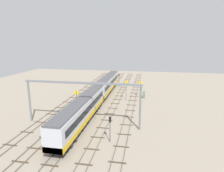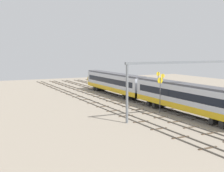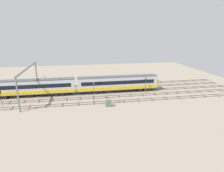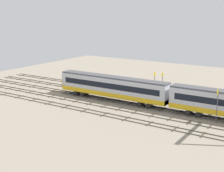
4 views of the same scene
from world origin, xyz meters
name	(u,v)px [view 2 (image 2 of 4)]	position (x,y,z in m)	size (l,w,h in m)	color
ground_plane	(126,98)	(0.00, 0.00, 0.00)	(102.94, 102.94, 0.00)	gray
track_near_foreground	(160,96)	(0.00, -8.42, 0.07)	(86.94, 2.40, 0.16)	#59544C
track_second_near	(144,97)	(0.00, -4.21, 0.07)	(86.94, 2.40, 0.16)	#59544C
track_with_train	(126,98)	(0.00, 0.00, 0.06)	(86.94, 2.40, 0.16)	#59544C
track_second_far	(108,100)	(0.00, 4.21, 0.06)	(86.94, 2.40, 0.16)	#59544C
track_far_background	(89,101)	(0.00, 8.42, 0.07)	(86.94, 2.40, 0.16)	#59544C
train	(141,89)	(-5.80, 0.00, 2.66)	(50.40, 3.24, 4.80)	#B7BCC6
overhead_gantry	(189,73)	(-19.28, -0.23, 6.52)	(0.40, 22.02, 8.38)	slate
speed_sign_near_foreground	(163,81)	(1.61, -10.29, 3.15)	(0.14, 0.97, 4.74)	#4C4C51
speed_sign_mid_trackside	(158,81)	(-1.85, -6.63, 3.48)	(0.14, 0.86, 5.49)	#4C4C51
speed_sign_far_trackside	(160,90)	(-15.37, 2.31, 3.74)	(0.14, 0.98, 5.72)	#4C4C51
signal_light_trackside_departure	(108,78)	(14.09, -2.38, 3.01)	(0.31, 0.32, 4.60)	#4C4C51
relay_cabinet	(167,90)	(1.30, -11.36, 0.89)	(1.44, 0.67, 1.77)	#597259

